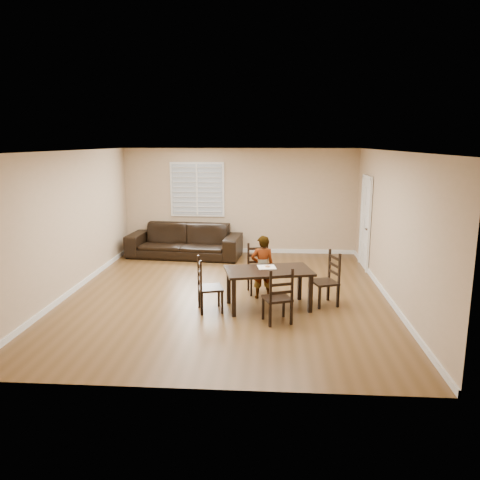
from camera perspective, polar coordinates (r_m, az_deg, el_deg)
name	(u,v)px	position (r m, az deg, el deg)	size (l,w,h in m)	color
ground	(227,294)	(9.00, -1.56, -6.64)	(7.00, 7.00, 0.00)	brown
room	(230,199)	(8.77, -1.28, 4.99)	(6.04, 7.04, 2.72)	tan
dining_table	(269,275)	(8.14, 3.50, -4.23)	(1.62, 1.13, 0.69)	black
chair_near	(258,270)	(9.08, 2.24, -3.63)	(0.50, 0.48, 0.95)	black
chair_far	(280,299)	(7.47, 4.86, -7.22)	(0.52, 0.51, 0.92)	black
chair_left	(204,287)	(8.03, -4.44, -5.75)	(0.50, 0.52, 0.95)	black
chair_right	(330,280)	(8.50, 10.96, -4.86)	(0.53, 0.55, 0.97)	black
child	(262,267)	(8.65, 2.75, -3.31)	(0.43, 0.28, 1.19)	gray
napkin	(267,267)	(8.27, 3.26, -3.31)	(0.31, 0.31, 0.00)	beige
donut	(268,266)	(8.27, 3.39, -3.17)	(0.09, 0.09, 0.03)	#D18D4B
sofa	(185,241)	(11.86, -6.77, -0.10)	(2.81, 1.10, 0.82)	black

